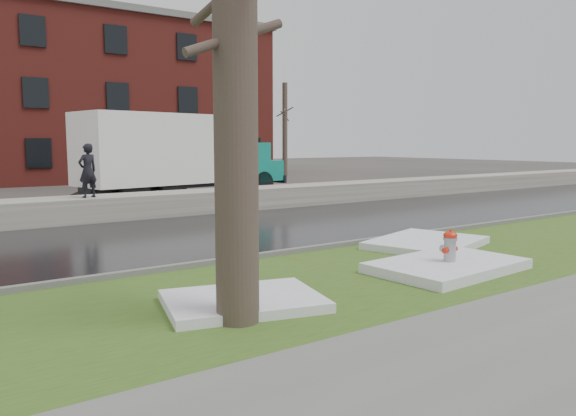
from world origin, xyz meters
TOP-DOWN VIEW (x-y plane):
  - ground at (0.00, 0.00)m, footprint 120.00×120.00m
  - verge at (0.00, -1.25)m, footprint 60.00×4.50m
  - sidewalk at (0.00, -5.00)m, footprint 60.00×3.00m
  - road at (0.00, 4.50)m, footprint 60.00×7.00m
  - parking_lot at (0.00, 13.00)m, footprint 60.00×9.00m
  - curb at (0.00, 1.00)m, footprint 60.00×0.15m
  - snowbank at (0.00, 8.70)m, footprint 60.00×1.60m
  - brick_building at (2.00, 30.00)m, footprint 26.00×12.00m
  - bg_tree_right at (16.00, 24.00)m, footprint 1.40×1.62m
  - fire_hydrant at (1.50, -1.99)m, footprint 0.37×0.33m
  - tree at (-3.14, -2.28)m, footprint 1.47×1.75m
  - box_truck at (2.62, 12.69)m, footprint 10.59×3.88m
  - worker at (-2.00, 8.46)m, footprint 0.67×0.54m
  - snow_patch_near at (3.06, -0.10)m, footprint 3.07×2.67m
  - snow_patch_far at (-2.72, -1.72)m, footprint 2.53×2.11m
  - snow_patch_side at (1.49, -1.95)m, footprint 2.91×1.98m

SIDE VIEW (x-z plane):
  - ground at x=0.00m, z-range 0.00..0.00m
  - road at x=0.00m, z-range 0.00..0.03m
  - parking_lot at x=0.00m, z-range 0.00..0.03m
  - verge at x=0.00m, z-range 0.00..0.04m
  - sidewalk at x=0.00m, z-range 0.00..0.05m
  - curb at x=0.00m, z-range 0.00..0.14m
  - snow_patch_far at x=-2.72m, z-range 0.04..0.18m
  - snow_patch_near at x=3.06m, z-range 0.04..0.20m
  - snow_patch_side at x=1.49m, z-range 0.04..0.22m
  - snowbank at x=0.00m, z-range 0.00..0.75m
  - fire_hydrant at x=1.50m, z-range 0.07..0.83m
  - worker at x=-2.00m, z-range 0.75..2.35m
  - box_truck at x=2.62m, z-range 0.10..3.59m
  - bg_tree_right at x=16.00m, z-range 0.08..6.58m
  - tree at x=-3.14m, z-range 0.07..7.15m
  - brick_building at x=2.00m, z-range 0.00..10.00m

